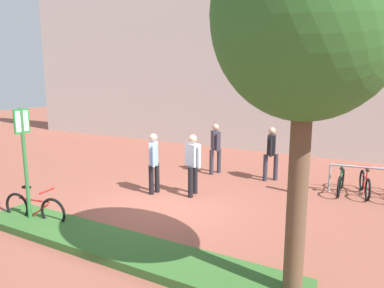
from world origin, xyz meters
The scene contains 11 objects.
ground_plane centered at (0.00, 0.00, 0.00)m, with size 60.00×60.00×0.00m, color brown.
building_facade centered at (0.00, 8.51, 5.00)m, with size 28.00×1.20×10.00m, color silver.
planter_strip centered at (0.69, -2.35, 0.08)m, with size 7.00×1.10×0.16m, color #336028.
tree_sidewalk centered at (3.91, -2.29, 3.99)m, with size 2.49×2.49×5.39m.
parking_sign_post centered at (-1.89, -2.35, 1.70)m, with size 0.08×0.36×2.61m.
bike_at_sign centered at (-1.82, -2.27, 0.35)m, with size 1.67×0.43×0.86m.
bollard_steel centered at (2.76, 2.81, 0.45)m, with size 0.16×0.16×0.90m, color #ADADB2.
person_suited_dark centered at (1.78, 3.67, 0.98)m, with size 0.41×0.60×1.72m.
person_casual_tan centered at (-0.72, 0.80, 0.98)m, with size 0.42×0.52×1.72m.
person_shirt_white centered at (0.33, 1.17, 0.98)m, with size 0.57×0.49×1.72m.
person_suited_navy centered at (-0.12, 3.56, 0.98)m, with size 0.44×0.49×1.72m.
Camera 1 is at (4.92, -7.09, 3.22)m, focal length 33.00 mm.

